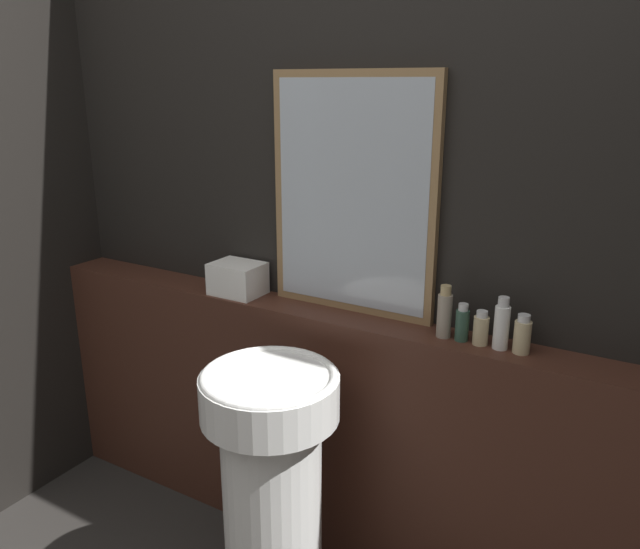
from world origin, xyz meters
name	(u,v)px	position (x,y,z in m)	size (l,w,h in m)	color
wall_back	(351,208)	(0.00, 1.56, 1.25)	(8.00, 0.06, 2.50)	black
vanity_counter	(332,433)	(0.00, 1.45, 0.46)	(2.44, 0.17, 0.91)	#422319
pedestal_sink	(272,484)	(0.00, 1.08, 0.48)	(0.41, 0.41, 0.85)	white
mirror	(352,196)	(0.03, 1.51, 1.30)	(0.58, 0.03, 0.78)	#937047
towel_stack	(238,279)	(-0.40, 1.45, 0.97)	(0.18, 0.14, 0.12)	white
shampoo_bottle	(445,313)	(0.39, 1.45, 0.99)	(0.04, 0.04, 0.16)	gray
conditioner_bottle	(462,324)	(0.44, 1.45, 0.97)	(0.04, 0.04, 0.12)	#2D4C3D
lotion_bottle	(481,329)	(0.50, 1.45, 0.96)	(0.05, 0.05, 0.10)	#C6B284
body_wash_bottle	(502,325)	(0.56, 1.45, 0.99)	(0.04, 0.04, 0.16)	white
hand_soap_bottle	(522,335)	(0.62, 1.45, 0.97)	(0.05, 0.05, 0.12)	#C6B284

